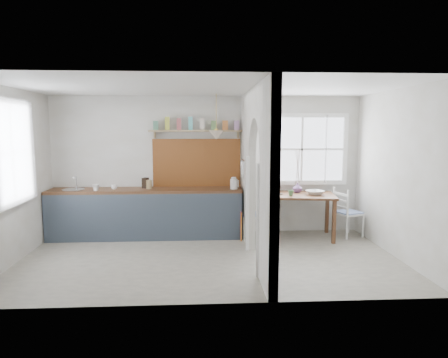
{
  "coord_description": "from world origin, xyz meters",
  "views": [
    {
      "loc": [
        -0.12,
        -5.96,
        2.01
      ],
      "look_at": [
        0.24,
        0.29,
        1.2
      ],
      "focal_mm": 32.0,
      "sensor_mm": 36.0,
      "label": 1
    }
  ],
  "objects": [
    {
      "name": "table_cup",
      "position": [
        1.47,
        0.98,
        0.85
      ],
      "size": [
        0.13,
        0.13,
        0.09
      ],
      "primitive_type": "imported",
      "rotation": [
        0.0,
        0.0,
        -0.39
      ],
      "color": "#49784A",
      "rests_on": "dining_table"
    },
    {
      "name": "plate",
      "position": [
        1.29,
        1.15,
        0.81
      ],
      "size": [
        0.17,
        0.17,
        0.01
      ],
      "primitive_type": "cylinder",
      "rotation": [
        0.0,
        0.0,
        -0.04
      ],
      "color": "black",
      "rests_on": "dining_table"
    },
    {
      "name": "kitchen_window",
      "position": [
        -2.87,
        0.0,
        1.65
      ],
      "size": [
        0.1,
        1.16,
        1.5
      ],
      "primitive_type": null,
      "color": "white",
      "rests_on": "walls"
    },
    {
      "name": "mug_b",
      "position": [
        -1.7,
        1.29,
        0.94
      ],
      "size": [
        0.14,
        0.14,
        0.09
      ],
      "primitive_type": "imported",
      "rotation": [
        0.0,
        0.0,
        0.28
      ],
      "color": "white",
      "rests_on": "counter"
    },
    {
      "name": "chair_right",
      "position": [
        2.6,
        1.15,
        0.46
      ],
      "size": [
        0.54,
        0.54,
        0.91
      ],
      "primitive_type": null,
      "rotation": [
        0.0,
        0.0,
        1.94
      ],
      "color": "white",
      "rests_on": "floor"
    },
    {
      "name": "backsplash",
      "position": [
        -0.2,
        1.58,
        1.35
      ],
      "size": [
        1.65,
        0.03,
        0.9
      ],
      "primitive_type": "cube",
      "color": "brown",
      "rests_on": "walls"
    },
    {
      "name": "kettle",
      "position": [
        0.47,
        1.2,
        1.01
      ],
      "size": [
        0.18,
        0.14,
        0.21
      ],
      "primitive_type": null,
      "rotation": [
        0.0,
        0.0,
        0.01
      ],
      "color": "silver",
      "rests_on": "counter"
    },
    {
      "name": "partition",
      "position": [
        0.7,
        0.06,
        1.45
      ],
      "size": [
        0.12,
        3.2,
        2.6
      ],
      "color": "silver",
      "rests_on": "floor"
    },
    {
      "name": "mug_a",
      "position": [
        -1.99,
        1.14,
        0.96
      ],
      "size": [
        0.13,
        0.13,
        0.11
      ],
      "primitive_type": "imported",
      "rotation": [
        0.0,
        0.0,
        0.07
      ],
      "color": "white",
      "rests_on": "counter"
    },
    {
      "name": "utensil_rail",
      "position": [
        0.61,
        0.9,
        1.45
      ],
      "size": [
        0.02,
        0.5,
        0.02
      ],
      "primitive_type": "cylinder",
      "rotation": [
        1.57,
        0.0,
        0.0
      ],
      "color": "silver",
      "rests_on": "partition"
    },
    {
      "name": "towel_magenta",
      "position": [
        0.58,
        1.0,
        0.28
      ],
      "size": [
        0.02,
        0.03,
        0.49
      ],
      "primitive_type": "cube",
      "color": "#A51451",
      "rests_on": "counter"
    },
    {
      "name": "ceiling",
      "position": [
        0.0,
        0.0,
        2.6
      ],
      "size": [
        5.8,
        3.2,
        0.01
      ],
      "primitive_type": "cube",
      "color": "silver",
      "rests_on": "walls"
    },
    {
      "name": "vase",
      "position": [
        1.68,
        1.33,
        0.89
      ],
      "size": [
        0.23,
        0.23,
        0.18
      ],
      "primitive_type": "imported",
      "rotation": [
        0.0,
        0.0,
        -0.43
      ],
      "color": "#674476",
      "rests_on": "dining_table"
    },
    {
      "name": "floor",
      "position": [
        0.0,
        0.0,
        0.0
      ],
      "size": [
        5.8,
        3.2,
        0.01
      ],
      "primitive_type": "cube",
      "color": "#9C9584",
      "rests_on": "ground"
    },
    {
      "name": "bowl",
      "position": [
        1.94,
        1.07,
        0.84
      ],
      "size": [
        0.4,
        0.4,
        0.08
      ],
      "primitive_type": "imported",
      "rotation": [
        0.0,
        0.0,
        0.38
      ],
      "color": "silver",
      "rests_on": "dining_table"
    },
    {
      "name": "knife_block",
      "position": [
        -1.15,
        1.41,
        1.0
      ],
      "size": [
        0.12,
        0.14,
        0.19
      ],
      "primitive_type": "cube",
      "rotation": [
        0.0,
        0.0,
        -0.37
      ],
      "color": "black",
      "rests_on": "counter"
    },
    {
      "name": "dining_table",
      "position": [
        1.65,
        1.14,
        0.4
      ],
      "size": [
        1.4,
        1.04,
        0.8
      ],
      "primitive_type": null,
      "rotation": [
        0.0,
        0.0,
        -0.15
      ],
      "color": "#51331E",
      "rests_on": "floor"
    },
    {
      "name": "counter",
      "position": [
        -1.13,
        1.33,
        0.46
      ],
      "size": [
        3.5,
        0.6,
        0.9
      ],
      "color": "#51331E",
      "rests_on": "floor"
    },
    {
      "name": "sink",
      "position": [
        -2.43,
        1.3,
        0.89
      ],
      "size": [
        0.4,
        0.4,
        0.02
      ],
      "primitive_type": "cylinder",
      "color": "silver",
      "rests_on": "counter"
    },
    {
      "name": "jar",
      "position": [
        -1.07,
        1.3,
        0.98
      ],
      "size": [
        0.11,
        0.11,
        0.16
      ],
      "primitive_type": "cylinder",
      "rotation": [
        0.0,
        0.0,
        -0.06
      ],
      "color": "#90784D",
      "rests_on": "counter"
    },
    {
      "name": "pendant_lamp",
      "position": [
        0.15,
        1.15,
        1.88
      ],
      "size": [
        0.26,
        0.26,
        0.16
      ],
      "primitive_type": "cone",
      "color": "beige",
      "rests_on": "ceiling"
    },
    {
      "name": "chair_left",
      "position": [
        0.8,
        1.2,
        0.43
      ],
      "size": [
        0.39,
        0.39,
        0.85
      ],
      "primitive_type": null,
      "rotation": [
        0.0,
        0.0,
        -1.56
      ],
      "color": "white",
      "rests_on": "floor"
    },
    {
      "name": "walls",
      "position": [
        0.0,
        0.0,
        1.3
      ],
      "size": [
        5.81,
        3.21,
        2.6
      ],
      "color": "silver",
      "rests_on": "floor"
    },
    {
      "name": "shelf",
      "position": [
        -0.2,
        1.49,
        2.01
      ],
      "size": [
        1.75,
        0.2,
        0.21
      ],
      "color": "olive",
      "rests_on": "walls"
    },
    {
      "name": "towel_orange",
      "position": [
        0.58,
        0.92,
        0.25
      ],
      "size": [
        0.02,
        0.03,
        0.53
      ],
      "primitive_type": "cube",
      "color": "orange",
      "rests_on": "counter"
    },
    {
      "name": "nook_window",
      "position": [
        1.8,
        1.56,
        1.6
      ],
      "size": [
        1.76,
        0.1,
        1.3
      ],
      "primitive_type": null,
      "color": "white",
      "rests_on": "walls"
    }
  ]
}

